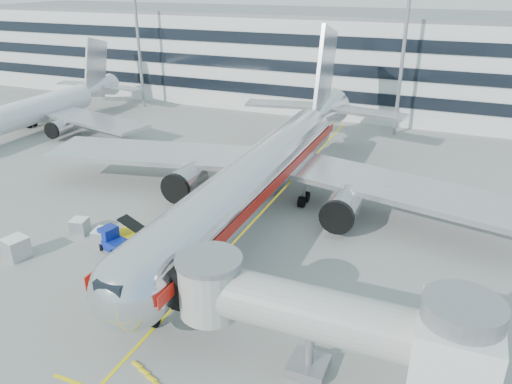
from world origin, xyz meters
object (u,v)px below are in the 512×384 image
at_px(belt_loader, 139,239).
at_px(ramp_worker, 144,241).
at_px(baggage_tug, 112,241).
at_px(cargo_container_right, 80,226).
at_px(main_jet, 266,168).
at_px(cargo_container_front, 104,238).
at_px(cargo_container_left, 16,248).

height_order(belt_loader, ramp_worker, belt_loader).
bearing_deg(belt_loader, baggage_tug, -141.15).
bearing_deg(ramp_worker, baggage_tug, 162.77).
bearing_deg(baggage_tug, cargo_container_right, 165.31).
relative_size(baggage_tug, ramp_worker, 1.66).
height_order(main_jet, cargo_container_front, main_jet).
bearing_deg(baggage_tug, cargo_container_front, 172.52).
bearing_deg(belt_loader, main_jet, 57.32).
bearing_deg(ramp_worker, cargo_container_left, 171.70).
bearing_deg(ramp_worker, belt_loader, 114.26).
relative_size(cargo_container_left, cargo_container_front, 1.15).
bearing_deg(ramp_worker, main_jet, 23.32).
xyz_separation_m(cargo_container_right, cargo_container_front, (3.44, -1.03, 0.08)).
height_order(cargo_container_right, cargo_container_front, cargo_container_front).
bearing_deg(baggage_tug, main_jet, 54.75).
distance_m(main_jet, cargo_container_right, 17.86).
bearing_deg(cargo_container_right, main_jet, 40.63).
height_order(baggage_tug, cargo_container_left, baggage_tug).
bearing_deg(main_jet, cargo_container_right, -139.37).
bearing_deg(main_jet, cargo_container_left, -132.46).
height_order(belt_loader, cargo_container_front, belt_loader).
distance_m(baggage_tug, cargo_container_front, 0.99).
distance_m(main_jet, ramp_worker, 13.68).
height_order(baggage_tug, cargo_container_right, baggage_tug).
relative_size(belt_loader, ramp_worker, 2.86).
bearing_deg(baggage_tug, cargo_container_left, -147.26).
distance_m(baggage_tug, cargo_container_left, 7.56).
xyz_separation_m(main_jet, cargo_container_right, (-13.29, -11.41, -3.50)).
distance_m(baggage_tug, cargo_container_right, 4.56).
bearing_deg(cargo_container_front, baggage_tug, -7.48).
distance_m(cargo_container_left, cargo_container_right, 5.60).
relative_size(cargo_container_right, cargo_container_front, 0.92).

